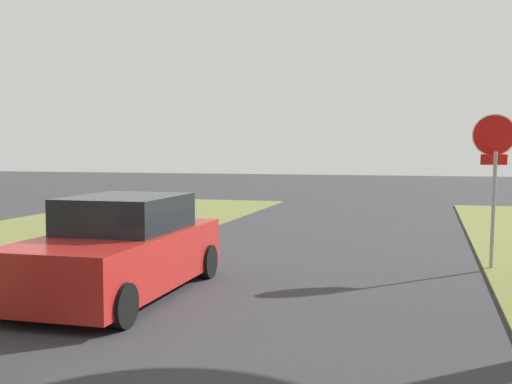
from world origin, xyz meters
name	(u,v)px	position (x,y,z in m)	size (l,w,h in m)	color
stop_sign_far	(494,157)	(3.75, 16.03, 2.18)	(0.81, 0.50, 2.95)	#9EA0A5
parked_sedan_red	(121,250)	(-2.13, 12.30, 0.72)	(1.97, 4.41, 1.57)	red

